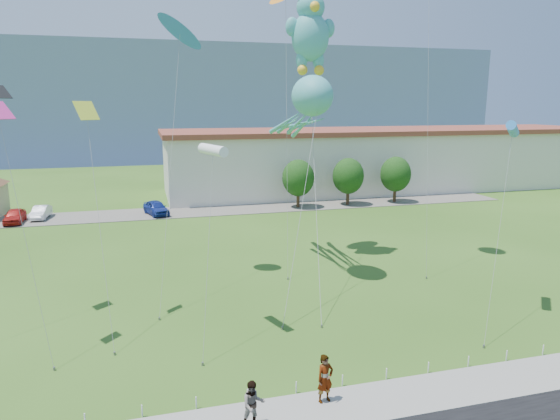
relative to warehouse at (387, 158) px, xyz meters
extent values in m
plane|color=#315618|center=(-26.00, -44.00, -4.12)|extent=(160.00, 160.00, 0.00)
cube|color=gray|center=(-26.00, -46.75, -4.07)|extent=(80.00, 2.50, 0.10)
cube|color=#59544C|center=(-26.00, -9.00, -4.09)|extent=(70.00, 6.00, 0.06)
cube|color=gray|center=(-26.00, 76.00, 8.38)|extent=(160.00, 50.00, 25.00)
cube|color=beige|center=(0.00, 0.00, -0.32)|extent=(60.00, 14.00, 7.60)
cube|color=brown|center=(0.00, 0.00, 3.78)|extent=(61.00, 15.00, 0.60)
cylinder|color=white|center=(-35.00, -45.30, -3.87)|extent=(0.05, 0.05, 0.50)
cylinder|color=white|center=(-33.00, -45.30, -3.87)|extent=(0.05, 0.05, 0.50)
cylinder|color=white|center=(-31.00, -45.30, -3.87)|extent=(0.05, 0.05, 0.50)
cylinder|color=white|center=(-29.00, -45.30, -3.87)|extent=(0.05, 0.05, 0.50)
cylinder|color=white|center=(-27.00, -45.30, -3.87)|extent=(0.05, 0.05, 0.50)
cylinder|color=white|center=(-25.00, -45.30, -3.87)|extent=(0.05, 0.05, 0.50)
cylinder|color=white|center=(-23.00, -45.30, -3.87)|extent=(0.05, 0.05, 0.50)
cylinder|color=white|center=(-21.00, -45.30, -3.87)|extent=(0.05, 0.05, 0.50)
cylinder|color=white|center=(-19.00, -45.30, -3.87)|extent=(0.05, 0.05, 0.50)
cylinder|color=white|center=(-17.00, -45.30, -3.87)|extent=(0.05, 0.05, 0.50)
cylinder|color=white|center=(-15.00, -45.30, -3.87)|extent=(0.05, 0.05, 0.50)
cylinder|color=#3F2B19|center=(-16.00, -10.00, -3.02)|extent=(0.36, 0.36, 2.20)
ellipsoid|color=#14380F|center=(-16.00, -10.00, -0.72)|extent=(3.60, 3.60, 4.14)
cylinder|color=#3F2B19|center=(-10.00, -10.00, -3.02)|extent=(0.36, 0.36, 2.20)
ellipsoid|color=#14380F|center=(-10.00, -10.00, -0.72)|extent=(3.60, 3.60, 4.14)
cylinder|color=#3F2B19|center=(-4.00, -10.00, -3.02)|extent=(0.36, 0.36, 2.20)
ellipsoid|color=#14380F|center=(-4.00, -10.00, -0.72)|extent=(3.60, 3.60, 4.14)
imported|color=gray|center=(-26.13, -46.26, -3.06)|extent=(0.80, 0.62, 1.93)
imported|color=gray|center=(-29.14, -47.08, -3.14)|extent=(0.88, 0.70, 1.77)
imported|color=#B01A15|center=(-45.01, -9.99, -3.38)|extent=(1.67, 4.05, 1.37)
imported|color=silver|center=(-42.92, -8.52, -3.43)|extent=(1.65, 3.95, 1.27)
imported|color=navy|center=(-31.54, -9.75, -3.32)|extent=(2.98, 4.67, 1.48)
ellipsoid|color=#44A6AA|center=(-22.13, -32.52, 7.82)|extent=(2.53, 3.29, 2.53)
sphere|color=white|center=(-22.58, -33.52, 8.09)|extent=(0.40, 0.40, 0.40)
sphere|color=white|center=(-21.68, -33.52, 8.09)|extent=(0.40, 0.40, 0.40)
cylinder|color=slate|center=(-25.98, -39.52, -4.04)|extent=(0.10, 0.10, 0.16)
cylinder|color=gray|center=(-24.05, -36.52, 1.53)|extent=(3.88, 6.02, 11.00)
ellipsoid|color=#44A6AA|center=(-20.75, -27.84, 11.93)|extent=(2.67, 2.27, 3.34)
sphere|color=#44A6AA|center=(-20.75, -27.84, 13.89)|extent=(1.95, 1.95, 1.95)
sphere|color=yellow|center=(-20.75, -28.67, 13.78)|extent=(0.72, 0.72, 0.72)
ellipsoid|color=#44A6AA|center=(-22.08, -27.84, 12.55)|extent=(0.93, 0.66, 1.30)
ellipsoid|color=#44A6AA|center=(-19.41, -27.84, 12.55)|extent=(0.93, 0.66, 1.30)
ellipsoid|color=#44A6AA|center=(-21.36, -27.84, 10.39)|extent=(0.82, 0.72, 1.34)
ellipsoid|color=#44A6AA|center=(-20.13, -27.84, 10.39)|extent=(0.82, 0.72, 1.34)
sphere|color=yellow|center=(-21.36, -28.05, 9.67)|extent=(0.72, 0.72, 0.72)
sphere|color=yellow|center=(-20.13, -28.05, 9.67)|extent=(0.72, 0.72, 0.72)
cylinder|color=slate|center=(-23.95, -39.88, -4.04)|extent=(0.10, 0.10, 0.16)
cylinder|color=gray|center=(-22.35, -33.86, 2.75)|extent=(3.23, 12.06, 13.45)
cylinder|color=slate|center=(-23.64, -32.41, -4.04)|extent=(0.10, 0.10, 0.16)
cylinder|color=gray|center=(-22.85, -29.30, 5.43)|extent=(1.60, 6.25, 18.79)
cylinder|color=white|center=(-29.25, -38.89, 5.17)|extent=(0.50, 2.25, 0.87)
cylinder|color=slate|center=(-30.40, -42.13, -4.04)|extent=(0.10, 0.10, 0.16)
cylinder|color=gray|center=(-29.82, -40.51, 0.51)|extent=(1.18, 3.27, 8.95)
cylinder|color=slate|center=(-14.65, -34.68, -4.04)|extent=(0.10, 0.10, 0.16)
cylinder|color=gray|center=(-13.94, -32.55, 6.11)|extent=(1.44, 4.29, 20.15)
cube|color=#C7D832|center=(-35.11, -35.47, 7.00)|extent=(1.29, 1.29, 0.86)
cylinder|color=slate|center=(-34.25, -40.10, -4.04)|extent=(0.10, 0.10, 0.16)
cylinder|color=gray|center=(-34.68, -37.79, 1.42)|extent=(0.89, 4.65, 10.77)
cone|color=blue|center=(-29.87, -29.67, 11.75)|extent=(1.80, 1.33, 1.33)
cylinder|color=slate|center=(-32.11, -36.69, -4.04)|extent=(0.10, 0.10, 0.16)
cylinder|color=gray|center=(-30.99, -33.18, 3.79)|extent=(2.26, 7.04, 15.52)
cylinder|color=slate|center=(-36.73, -40.84, -4.04)|extent=(0.10, 0.10, 0.16)
cylinder|color=gray|center=(-37.58, -39.56, 1.44)|extent=(1.73, 2.60, 10.82)
cylinder|color=#2F80D7|center=(-13.71, -40.37, 6.03)|extent=(0.50, 2.25, 0.87)
cylinder|color=slate|center=(-17.22, -44.01, -4.04)|extent=(0.10, 0.10, 0.16)
cylinder|color=gray|center=(-15.46, -42.19, 0.93)|extent=(3.54, 3.67, 9.80)
camera|label=1|loc=(-32.38, -62.66, 7.29)|focal=32.00mm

